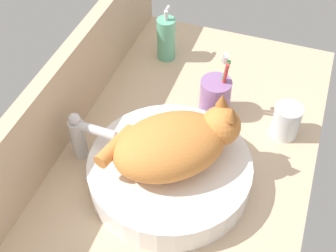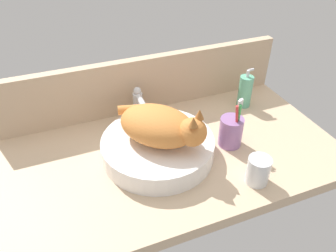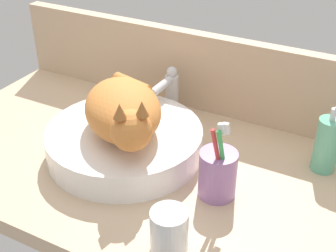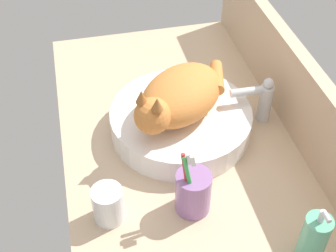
% 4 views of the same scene
% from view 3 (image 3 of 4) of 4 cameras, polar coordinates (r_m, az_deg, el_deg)
% --- Properties ---
extents(ground_plane, '(1.13, 0.62, 0.04)m').
position_cam_3_polar(ground_plane, '(1.12, -2.91, -4.93)').
color(ground_plane, '#D1B28E').
extents(backsplash_panel, '(1.13, 0.04, 0.22)m').
position_cam_3_polar(backsplash_panel, '(1.28, 3.70, 6.70)').
color(backsplash_panel, '#CCAD8C').
rests_on(backsplash_panel, ground_plane).
extents(sink_basin, '(0.37, 0.37, 0.07)m').
position_cam_3_polar(sink_basin, '(1.11, -5.30, -1.91)').
color(sink_basin, white).
rests_on(sink_basin, ground_plane).
extents(cat, '(0.29, 0.30, 0.14)m').
position_cam_3_polar(cat, '(1.05, -5.38, 1.86)').
color(cat, orange).
rests_on(cat, sink_basin).
extents(faucet, '(0.04, 0.12, 0.14)m').
position_cam_3_polar(faucet, '(1.25, 0.21, 4.40)').
color(faucet, silver).
rests_on(faucet, ground_plane).
extents(soap_dispenser, '(0.05, 0.05, 0.16)m').
position_cam_3_polar(soap_dispenser, '(1.09, 18.79, -2.16)').
color(soap_dispenser, '#60B793').
rests_on(soap_dispenser, ground_plane).
extents(toothbrush_cup, '(0.08, 0.08, 0.19)m').
position_cam_3_polar(toothbrush_cup, '(0.97, 6.09, -5.78)').
color(toothbrush_cup, '#996BA8').
rests_on(toothbrush_cup, ground_plane).
extents(water_glass, '(0.07, 0.07, 0.09)m').
position_cam_3_polar(water_glass, '(0.86, 0.13, -13.00)').
color(water_glass, white).
rests_on(water_glass, ground_plane).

